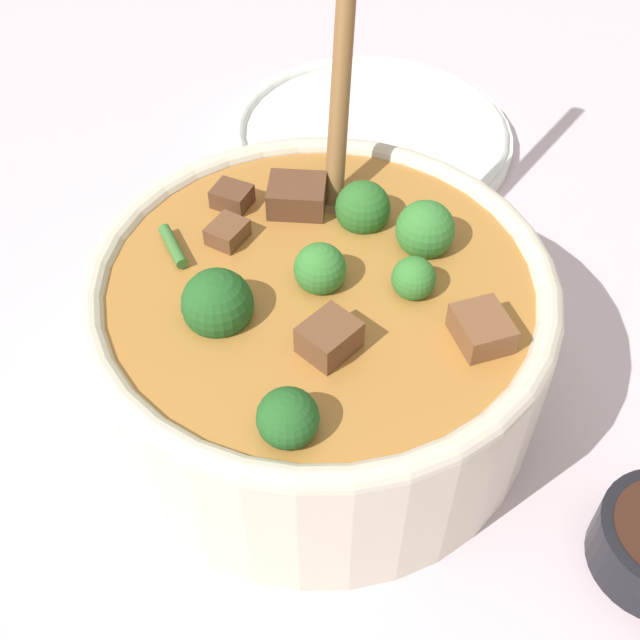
% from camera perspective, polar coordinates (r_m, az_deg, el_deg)
% --- Properties ---
extents(ground_plane, '(4.00, 4.00, 0.00)m').
position_cam_1_polar(ground_plane, '(0.53, 0.00, -5.20)').
color(ground_plane, silver).
extents(stew_bowl, '(0.31, 0.27, 0.29)m').
position_cam_1_polar(stew_bowl, '(0.48, 0.01, -0.54)').
color(stew_bowl, beige).
rests_on(stew_bowl, ground_plane).
extents(empty_plate, '(0.25, 0.25, 0.02)m').
position_cam_1_polar(empty_plate, '(0.73, 3.49, 13.07)').
color(empty_plate, white).
rests_on(empty_plate, ground_plane).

